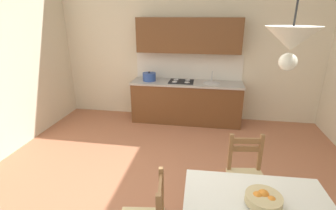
{
  "coord_description": "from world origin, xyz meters",
  "views": [
    {
      "loc": [
        0.46,
        -2.64,
        2.25
      ],
      "look_at": [
        -0.05,
        0.42,
        1.12
      ],
      "focal_mm": 26.71,
      "sensor_mm": 36.0,
      "label": 1
    }
  ],
  "objects": [
    {
      "name": "dining_chair_kitchen_side",
      "position": [
        0.97,
        -0.03,
        0.44
      ],
      "size": [
        0.48,
        0.48,
        0.93
      ],
      "color": "#D1BC89",
      "rests_on": "ground_plane"
    },
    {
      "name": "fruit_bowl",
      "position": [
        0.96,
        -0.86,
        0.81
      ],
      "size": [
        0.3,
        0.3,
        0.12
      ],
      "color": "tan",
      "rests_on": "dining_table"
    },
    {
      "name": "ground_plane",
      "position": [
        0.0,
        0.0,
        -0.05
      ],
      "size": [
        6.22,
        6.25,
        0.1
      ],
      "primitive_type": "cube",
      "color": "#AD6B4C"
    },
    {
      "name": "pendant_lamp",
      "position": [
        0.93,
        -1.02,
        2.11
      ],
      "size": [
        0.32,
        0.32,
        0.8
      ],
      "color": "black"
    },
    {
      "name": "kitchen_cabinetry",
      "position": [
        -0.0,
        2.55,
        0.86
      ],
      "size": [
        2.36,
        0.63,
        2.2
      ],
      "color": "brown",
      "rests_on": "ground_plane"
    },
    {
      "name": "wall_back",
      "position": [
        0.0,
        2.88,
        2.06
      ],
      "size": [
        6.22,
        0.12,
        4.13
      ],
      "primitive_type": "cube",
      "color": "beige",
      "rests_on": "ground_plane"
    }
  ]
}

